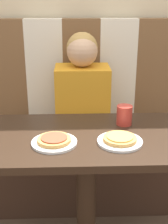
# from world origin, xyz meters

# --- Properties ---
(wall_back) EXTENTS (7.00, 0.05, 2.60)m
(wall_back) POSITION_xyz_m (0.00, 0.92, 1.30)
(wall_back) COLOR #C6B28E
(wall_back) RESTS_ON ground_plane
(booth_seat) EXTENTS (1.28, 0.52, 0.49)m
(booth_seat) POSITION_xyz_m (0.00, 0.61, 0.24)
(booth_seat) COLOR #382319
(booth_seat) RESTS_ON ground_plane
(booth_backrest) EXTENTS (1.28, 0.07, 0.75)m
(booth_backrest) POSITION_xyz_m (0.00, 0.83, 0.86)
(booth_backrest) COLOR brown
(booth_backrest) RESTS_ON booth_seat
(dining_table) EXTENTS (1.09, 0.56, 0.77)m
(dining_table) POSITION_xyz_m (0.00, 0.00, 0.65)
(dining_table) COLOR black
(dining_table) RESTS_ON ground_plane
(person) EXTENTS (0.35, 0.24, 0.68)m
(person) POSITION_xyz_m (0.00, 0.61, 0.82)
(person) COLOR orange
(person) RESTS_ON booth_seat
(plate_left) EXTENTS (0.20, 0.20, 0.01)m
(plate_left) POSITION_xyz_m (-0.15, -0.08, 0.77)
(plate_left) COLOR white
(plate_left) RESTS_ON dining_table
(plate_right) EXTENTS (0.20, 0.20, 0.01)m
(plate_right) POSITION_xyz_m (0.15, -0.08, 0.77)
(plate_right) COLOR white
(plate_right) RESTS_ON dining_table
(pizza_left) EXTENTS (0.15, 0.15, 0.02)m
(pizza_left) POSITION_xyz_m (-0.15, -0.08, 0.79)
(pizza_left) COLOR #C68E47
(pizza_left) RESTS_ON plate_left
(pizza_right) EXTENTS (0.15, 0.15, 0.02)m
(pizza_right) POSITION_xyz_m (0.15, -0.08, 0.79)
(pizza_right) COLOR #C68E47
(pizza_right) RESTS_ON plate_right
(drinking_cup) EXTENTS (0.08, 0.08, 0.10)m
(drinking_cup) POSITION_xyz_m (0.20, 0.13, 0.82)
(drinking_cup) COLOR #B23328
(drinking_cup) RESTS_ON dining_table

